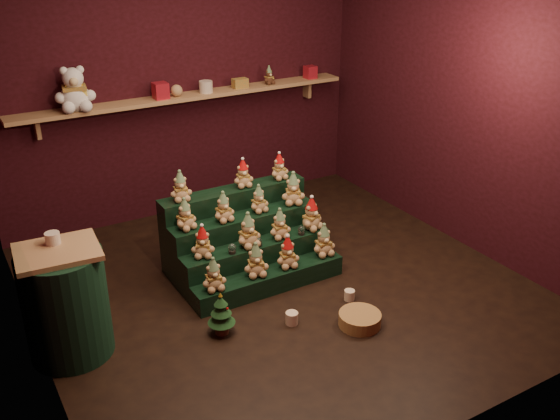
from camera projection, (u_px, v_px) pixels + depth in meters
ground at (281, 288)px, 5.48m from camera, size 4.00×4.00×0.00m
back_wall at (181, 83)px, 6.50m from camera, size 4.00×0.10×2.80m
front_wall at (478, 238)px, 3.29m from camera, size 4.00×0.10×2.80m
left_wall at (3, 186)px, 3.95m from camera, size 0.10×4.00×2.80m
right_wall at (469, 101)px, 5.84m from camera, size 0.10×4.00×2.80m
back_shelf at (188, 97)px, 6.41m from camera, size 3.60×0.26×0.24m
riser_tier_front at (269, 281)px, 5.42m from camera, size 1.40×0.22×0.18m
riser_tier_midfront at (257, 261)px, 5.55m from camera, size 1.40×0.22×0.36m
riser_tier_midback at (245, 242)px, 5.69m from camera, size 1.40×0.22×0.54m
riser_tier_back at (234, 224)px, 5.82m from camera, size 1.40×0.22×0.72m
teddy_0 at (213, 274)px, 5.06m from camera, size 0.22×0.20×0.28m
teddy_1 at (256, 260)px, 5.27m from camera, size 0.25×0.24×0.30m
teddy_2 at (288, 252)px, 5.40m from camera, size 0.23×0.22×0.29m
teddy_3 at (324, 240)px, 5.60m from camera, size 0.22×0.21×0.30m
teddy_4 at (203, 242)px, 5.20m from camera, size 0.25×0.25×0.28m
teddy_5 at (248, 230)px, 5.36m from camera, size 0.25×0.23×0.31m
teddy_6 at (280, 224)px, 5.51m from camera, size 0.21×0.19×0.27m
teddy_7 at (311, 214)px, 5.67m from camera, size 0.27×0.26×0.31m
teddy_8 at (185, 214)px, 5.27m from camera, size 0.24×0.23×0.28m
teddy_9 at (223, 207)px, 5.41m from camera, size 0.21×0.19×0.27m
teddy_10 at (259, 199)px, 5.60m from camera, size 0.20×0.18×0.25m
teddy_11 at (293, 189)px, 5.75m from camera, size 0.28×0.26×0.30m
teddy_12 at (180, 186)px, 5.38m from camera, size 0.22×0.20×0.27m
teddy_13 at (243, 173)px, 5.66m from camera, size 0.20×0.19×0.26m
teddy_14 at (279, 167)px, 5.84m from camera, size 0.18×0.17×0.25m
snow_globe_a at (232, 248)px, 5.29m from camera, size 0.07×0.07×0.09m
snow_globe_b at (259, 242)px, 5.41m from camera, size 0.06×0.06×0.08m
snow_globe_c at (301, 230)px, 5.61m from camera, size 0.06×0.06×0.08m
side_table at (66, 303)px, 4.49m from camera, size 0.60×0.60×0.87m
table_ornament at (53, 238)px, 4.36m from camera, size 0.10×0.10×0.08m
mini_christmas_tree at (221, 314)px, 4.80m from camera, size 0.22×0.22×0.37m
mug_left at (292, 318)px, 4.97m from camera, size 0.10×0.10×0.10m
mug_right at (349, 295)px, 5.29m from camera, size 0.09×0.09×0.09m
wicker_basket at (360, 319)px, 4.95m from camera, size 0.43×0.43×0.11m
white_bear at (73, 83)px, 5.74m from camera, size 0.42×0.39×0.52m
brown_bear at (269, 75)px, 6.76m from camera, size 0.15×0.14×0.19m
gift_tin_red_a at (161, 91)px, 6.21m from camera, size 0.14×0.14×0.16m
gift_tin_cream at (206, 87)px, 6.44m from camera, size 0.14×0.14×0.12m
gift_tin_red_b at (310, 72)px, 7.03m from camera, size 0.12×0.12×0.14m
shelf_plush_ball at (177, 91)px, 6.29m from camera, size 0.12×0.12×0.12m
scarf_gift_box at (240, 83)px, 6.63m from camera, size 0.16×0.10×0.10m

